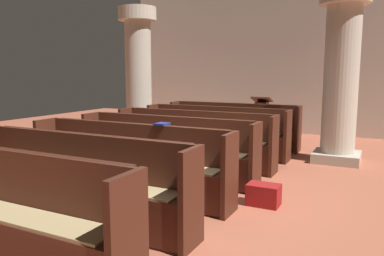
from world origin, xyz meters
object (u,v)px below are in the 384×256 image
(pillar_aisle_side, at_px, (341,73))
(pew_row_3, at_px, (166,146))
(pillar_far_side, at_px, (138,73))
(lectern, at_px, (261,122))
(kneeler_box_red, at_px, (264,195))
(pew_row_1, at_px, (215,130))
(pew_row_5, at_px, (75,177))
(pew_row_4, at_px, (128,159))
(pew_row_0, at_px, (233,124))
(pew_row_2, at_px, (194,137))
(hymn_book, at_px, (162,124))

(pillar_aisle_side, bearing_deg, pew_row_3, -133.27)
(pillar_far_side, relative_size, lectern, 2.93)
(kneeler_box_red, bearing_deg, pew_row_1, 124.80)
(pew_row_1, xyz_separation_m, pew_row_5, (0.00, -3.95, 0.00))
(pew_row_3, relative_size, pillar_far_side, 0.94)
(pew_row_4, bearing_deg, pew_row_0, 90.00)
(pillar_aisle_side, relative_size, lectern, 2.93)
(pew_row_1, relative_size, pillar_far_side, 0.94)
(pew_row_2, height_order, kneeler_box_red, pew_row_2)
(lectern, bearing_deg, pillar_aisle_side, -39.81)
(pew_row_1, bearing_deg, pew_row_5, -90.00)
(pew_row_1, bearing_deg, pew_row_0, 90.00)
(pillar_far_side, height_order, hymn_book, pillar_far_side)
(pew_row_4, xyz_separation_m, pew_row_5, (0.00, -0.99, 0.00))
(pew_row_0, bearing_deg, lectern, 72.32)
(pew_row_0, relative_size, pillar_far_side, 0.94)
(pew_row_1, bearing_deg, hymn_book, -81.32)
(pew_row_1, height_order, pillar_aisle_side, pillar_aisle_side)
(hymn_book, height_order, kneeler_box_red, hymn_book)
(pew_row_0, distance_m, pew_row_4, 3.95)
(pew_row_3, xyz_separation_m, pillar_far_side, (-2.24, 2.53, 1.14))
(pew_row_1, xyz_separation_m, pew_row_4, (0.00, -2.97, 0.00))
(pillar_aisle_side, relative_size, pillar_far_side, 1.00)
(pew_row_5, distance_m, lectern, 6.04)
(pew_row_2, bearing_deg, pillar_far_side, 145.48)
(pew_row_0, xyz_separation_m, hymn_book, (0.42, -3.77, 0.47))
(pillar_far_side, bearing_deg, kneeler_box_red, -37.48)
(pew_row_4, height_order, lectern, lectern)
(pew_row_2, xyz_separation_m, kneeler_box_red, (1.73, -1.51, -0.38))
(kneeler_box_red, bearing_deg, pillar_far_side, 142.52)
(pew_row_1, xyz_separation_m, pew_row_3, (0.00, -1.98, 0.00))
(pew_row_0, xyz_separation_m, kneeler_box_red, (1.73, -3.48, -0.38))
(pew_row_1, xyz_separation_m, pillar_aisle_side, (2.29, 0.46, 1.14))
(pew_row_0, height_order, pew_row_2, same)
(pew_row_4, height_order, hymn_book, hymn_book)
(pew_row_4, xyz_separation_m, kneeler_box_red, (1.73, 0.47, -0.38))
(hymn_book, bearing_deg, pew_row_1, 98.68)
(pew_row_3, height_order, pew_row_5, same)
(pew_row_3, bearing_deg, pew_row_2, 90.00)
(pew_row_5, height_order, pillar_aisle_side, pillar_aisle_side)
(pew_row_3, distance_m, kneeler_box_red, 1.85)
(pew_row_1, height_order, hymn_book, hymn_book)
(pew_row_4, bearing_deg, pillar_far_side, 122.50)
(pew_row_1, xyz_separation_m, pillar_far_side, (-2.24, 0.55, 1.14))
(pew_row_0, relative_size, pew_row_5, 1.00)
(pew_row_4, relative_size, pew_row_5, 1.00)
(pew_row_0, bearing_deg, pew_row_3, -90.00)
(lectern, height_order, kneeler_box_red, lectern)
(pew_row_5, bearing_deg, pew_row_0, 90.00)
(pew_row_3, bearing_deg, kneeler_box_red, -16.61)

